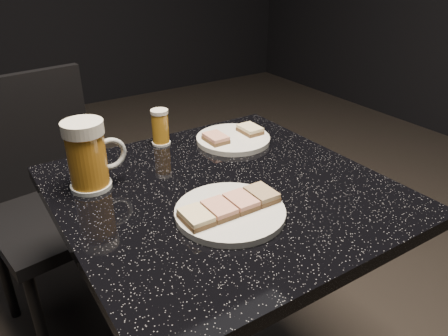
% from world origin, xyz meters
% --- Properties ---
extents(plate_large, '(0.22, 0.22, 0.01)m').
position_xyz_m(plate_large, '(-0.05, -0.10, 0.76)').
color(plate_large, silver).
rests_on(plate_large, table).
extents(plate_small, '(0.20, 0.20, 0.01)m').
position_xyz_m(plate_small, '(0.16, 0.20, 0.76)').
color(plate_small, white).
rests_on(plate_small, table).
extents(table, '(0.70, 0.70, 0.75)m').
position_xyz_m(table, '(0.00, 0.00, 0.51)').
color(table, black).
rests_on(table, floor).
extents(beer_mug, '(0.13, 0.09, 0.16)m').
position_xyz_m(beer_mug, '(-0.25, 0.16, 0.83)').
color(beer_mug, silver).
rests_on(beer_mug, table).
extents(beer_tumbler, '(0.05, 0.05, 0.10)m').
position_xyz_m(beer_tumbler, '(-0.01, 0.30, 0.80)').
color(beer_tumbler, silver).
rests_on(beer_tumbler, table).
extents(chair, '(0.48, 0.48, 0.88)m').
position_xyz_m(chair, '(-0.27, 0.64, 0.50)').
color(chair, black).
rests_on(chair, floor).
extents(canapes_on_plate_large, '(0.21, 0.07, 0.02)m').
position_xyz_m(canapes_on_plate_large, '(-0.05, -0.10, 0.77)').
color(canapes_on_plate_large, '#4C3521').
rests_on(canapes_on_plate_large, plate_large).
extents(canapes_on_plate_small, '(0.16, 0.07, 0.02)m').
position_xyz_m(canapes_on_plate_small, '(0.16, 0.20, 0.77)').
color(canapes_on_plate_small, '#4C3521').
rests_on(canapes_on_plate_small, plate_small).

